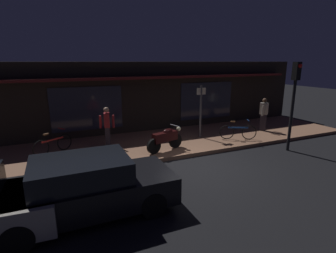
# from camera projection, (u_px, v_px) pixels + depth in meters

# --- Properties ---
(ground_plane) EXTENTS (60.00, 60.00, 0.00)m
(ground_plane) POSITION_uv_depth(u_px,v_px,m) (203.00, 167.00, 9.22)
(ground_plane) COLOR black
(sidewalk_slab) EXTENTS (18.00, 4.00, 0.15)m
(sidewalk_slab) POSITION_uv_depth(u_px,v_px,m) (168.00, 142.00, 11.87)
(sidewalk_slab) COLOR #8C6047
(sidewalk_slab) RESTS_ON ground_plane
(storefront_building) EXTENTS (18.00, 3.30, 3.60)m
(storefront_building) POSITION_uv_depth(u_px,v_px,m) (144.00, 95.00, 14.46)
(storefront_building) COLOR black
(storefront_building) RESTS_ON ground_plane
(motorcycle) EXTENTS (1.67, 0.70, 0.97)m
(motorcycle) POSITION_uv_depth(u_px,v_px,m) (166.00, 139.00, 10.36)
(motorcycle) COLOR black
(motorcycle) RESTS_ON sidewalk_slab
(bicycle_parked) EXTENTS (1.41, 0.95, 0.91)m
(bicycle_parked) POSITION_uv_depth(u_px,v_px,m) (53.00, 145.00, 10.06)
(bicycle_parked) COLOR black
(bicycle_parked) RESTS_ON sidewalk_slab
(bicycle_extra) EXTENTS (1.49, 0.80, 0.91)m
(bicycle_extra) POSITION_uv_depth(u_px,v_px,m) (238.00, 132.00, 11.89)
(bicycle_extra) COLOR black
(bicycle_extra) RESTS_ON sidewalk_slab
(person_photographer) EXTENTS (0.62, 0.41, 1.67)m
(person_photographer) POSITION_uv_depth(u_px,v_px,m) (107.00, 126.00, 10.75)
(person_photographer) COLOR #28232D
(person_photographer) RESTS_ON sidewalk_slab
(person_bystander) EXTENTS (0.55, 0.44, 1.67)m
(person_bystander) POSITION_uv_depth(u_px,v_px,m) (264.00, 114.00, 13.30)
(person_bystander) COLOR #28232D
(person_bystander) RESTS_ON sidewalk_slab
(sign_post) EXTENTS (0.44, 0.09, 2.40)m
(sign_post) POSITION_uv_depth(u_px,v_px,m) (201.00, 109.00, 12.00)
(sign_post) COLOR #47474C
(sign_post) RESTS_ON sidewalk_slab
(traffic_light_pole) EXTENTS (0.24, 0.33, 3.60)m
(traffic_light_pole) POSITION_uv_depth(u_px,v_px,m) (294.00, 91.00, 10.35)
(traffic_light_pole) COLOR black
(traffic_light_pole) RESTS_ON ground_plane
(parked_car_far) EXTENTS (4.10, 1.78, 1.42)m
(parked_car_far) POSITION_uv_depth(u_px,v_px,m) (87.00, 187.00, 6.25)
(parked_car_far) COLOR black
(parked_car_far) RESTS_ON ground_plane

